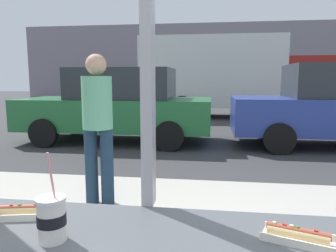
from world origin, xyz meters
The scene contains 9 objects.
ground_plane centered at (0.00, 8.00, 0.00)m, with size 60.00×60.00×0.00m, color #38383A.
sidewalk_strip centered at (0.00, 1.60, 0.07)m, with size 16.00×2.80×0.13m, color #B2ADA3.
building_facade_far centered at (0.00, 22.93, 2.76)m, with size 28.00×1.20×5.52m, color gray.
soda_cup_left centered at (-0.26, -0.29, 1.03)m, with size 0.10×0.10×0.31m.
hotdog_tray_near centered at (-0.48, -0.13, 0.98)m, with size 0.28×0.15×0.05m.
hotdog_tray_far centered at (0.56, -0.18, 0.98)m, with size 0.25×0.17×0.05m.
parked_car_green centered at (-1.97, 6.23, 0.89)m, with size 4.54×2.02×1.77m.
box_truck centered at (0.88, 11.84, 1.70)m, with size 7.24×2.44×3.14m.
pedestrian centered at (-0.94, 2.02, 1.06)m, with size 0.32×0.32×1.63m.
Camera 1 is at (0.27, -1.24, 1.49)m, focal length 34.09 mm.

